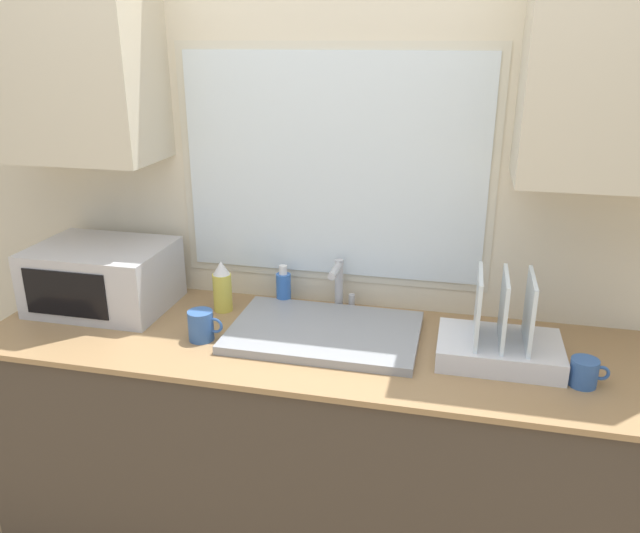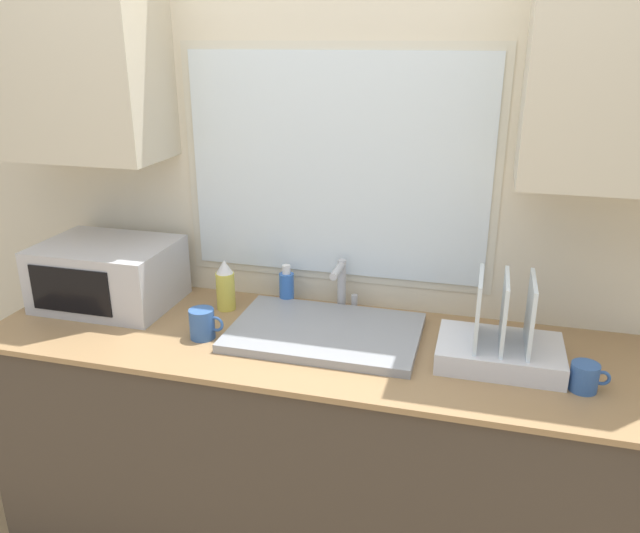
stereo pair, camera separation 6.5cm
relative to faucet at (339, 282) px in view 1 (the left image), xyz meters
The scene contains 10 objects.
countertop 0.63m from the faucet, 99.43° to the right, with size 2.27×0.69×0.91m.
wall_back 0.39m from the faucet, 126.21° to the left, with size 6.00×0.38×2.60m.
sink_basin 0.25m from the faucet, 91.32° to the right, with size 0.64×0.43×0.03m.
faucet is the anchor object (origin of this frame).
microwave 0.89m from the faucet, 169.45° to the right, with size 0.49×0.38×0.24m.
dish_rack 0.63m from the faucet, 24.64° to the right, with size 0.39×0.26×0.29m.
spray_bottle 0.44m from the faucet, 167.00° to the right, with size 0.07×0.07×0.20m.
soap_bottle 0.22m from the faucet, behind, with size 0.06×0.06×0.16m.
mug_near_sink 0.54m from the faucet, 139.65° to the right, with size 0.12×0.09×0.10m.
mug_by_rack 0.89m from the faucet, 24.15° to the right, with size 0.11×0.08×0.08m.
Camera 1 is at (0.46, -1.53, 1.88)m, focal length 35.00 mm.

